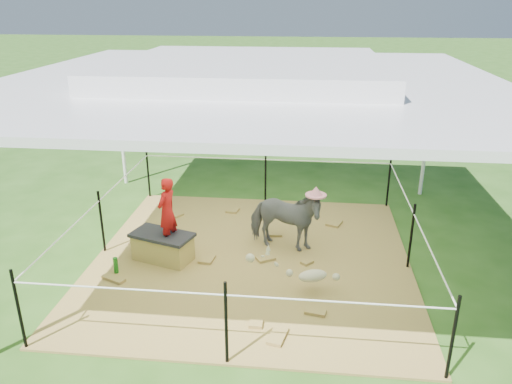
# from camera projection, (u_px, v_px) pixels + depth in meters

# --- Properties ---
(ground) EXTENTS (90.00, 90.00, 0.00)m
(ground) POSITION_uv_depth(u_px,v_px,m) (252.00, 260.00, 7.38)
(ground) COLOR #2D5919
(ground) RESTS_ON ground
(hay_patch) EXTENTS (4.60, 4.60, 0.03)m
(hay_patch) POSITION_uv_depth(u_px,v_px,m) (252.00, 259.00, 7.37)
(hay_patch) COLOR brown
(hay_patch) RESTS_ON ground
(canopy_tent) EXTENTS (6.30, 6.30, 2.90)m
(canopy_tent) POSITION_uv_depth(u_px,v_px,m) (251.00, 75.00, 6.40)
(canopy_tent) COLOR silver
(canopy_tent) RESTS_ON ground
(rope_fence) EXTENTS (4.54, 4.54, 1.00)m
(rope_fence) POSITION_uv_depth(u_px,v_px,m) (252.00, 221.00, 7.15)
(rope_fence) COLOR black
(rope_fence) RESTS_ON ground
(straw_bale) EXTENTS (0.92, 0.65, 0.37)m
(straw_bale) POSITION_uv_depth(u_px,v_px,m) (163.00, 248.00, 7.28)
(straw_bale) COLOR #AE963F
(straw_bale) RESTS_ON hay_patch
(dark_cloth) EXTENTS (0.99, 0.72, 0.05)m
(dark_cloth) POSITION_uv_depth(u_px,v_px,m) (162.00, 235.00, 7.21)
(dark_cloth) COLOR black
(dark_cloth) RESTS_ON straw_bale
(woman) EXTENTS (0.34, 0.42, 1.00)m
(woman) POSITION_uv_depth(u_px,v_px,m) (167.00, 205.00, 7.02)
(woman) COLOR #B11111
(woman) RESTS_ON straw_bale
(green_bottle) EXTENTS (0.08, 0.08, 0.23)m
(green_bottle) POSITION_uv_depth(u_px,v_px,m) (116.00, 265.00, 6.95)
(green_bottle) COLOR #196917
(green_bottle) RESTS_ON hay_patch
(pony) EXTENTS (1.24, 0.77, 0.97)m
(pony) POSITION_uv_depth(u_px,v_px,m) (284.00, 220.00, 7.47)
(pony) COLOR #505055
(pony) RESTS_ON hay_patch
(pink_hat) EXTENTS (0.30, 0.30, 0.14)m
(pink_hat) POSITION_uv_depth(u_px,v_px,m) (285.00, 185.00, 7.27)
(pink_hat) COLOR pink
(pink_hat) RESTS_ON pony
(foal) EXTENTS (1.10, 0.84, 0.54)m
(foal) POSITION_uv_depth(u_px,v_px,m) (313.00, 274.00, 6.44)
(foal) COLOR #C1B18D
(foal) RESTS_ON hay_patch
(trash_barrel) EXTENTS (0.71, 0.71, 0.93)m
(trash_barrel) POSITION_uv_depth(u_px,v_px,m) (429.00, 127.00, 13.03)
(trash_barrel) COLOR #1642A8
(trash_barrel) RESTS_ON ground
(picnic_table_near) EXTENTS (1.69, 1.25, 0.69)m
(picnic_table_near) POSITION_uv_depth(u_px,v_px,m) (343.00, 114.00, 15.04)
(picnic_table_near) COLOR brown
(picnic_table_near) RESTS_ON ground
(picnic_table_far) EXTENTS (2.27, 2.03, 0.78)m
(picnic_table_far) POSITION_uv_depth(u_px,v_px,m) (477.00, 114.00, 14.80)
(picnic_table_far) COLOR #54391D
(picnic_table_far) RESTS_ON ground
(distant_person) EXTENTS (0.61, 0.48, 1.25)m
(distant_person) POSITION_uv_depth(u_px,v_px,m) (349.00, 114.00, 13.74)
(distant_person) COLOR #2F56B1
(distant_person) RESTS_ON ground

